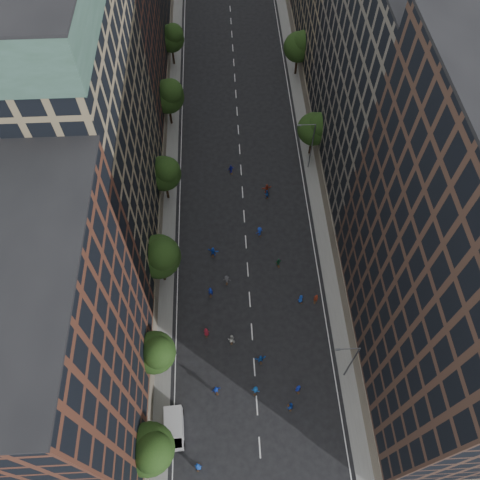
{
  "coord_description": "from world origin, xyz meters",
  "views": [
    {
      "loc": [
        -2.61,
        -4.41,
        55.41
      ],
      "look_at": [
        -0.88,
        30.54,
        2.0
      ],
      "focal_mm": 35.0,
      "sensor_mm": 36.0,
      "label": 1
    }
  ],
  "objects_px": {
    "cargo_van": "(174,428)",
    "skater_2": "(290,406)",
    "skater_1": "(298,389)",
    "skater_0": "(198,467)",
    "streetlamp_near": "(350,361)",
    "streetlamp_far": "(311,144)"
  },
  "relations": [
    {
      "from": "skater_0",
      "to": "skater_1",
      "type": "height_order",
      "value": "skater_1"
    },
    {
      "from": "skater_1",
      "to": "streetlamp_far",
      "type": "bearing_deg",
      "value": -116.01
    },
    {
      "from": "streetlamp_far",
      "to": "skater_2",
      "type": "distance_m",
      "value": 37.33
    },
    {
      "from": "skater_1",
      "to": "streetlamp_near",
      "type": "bearing_deg",
      "value": 178.97
    },
    {
      "from": "streetlamp_far",
      "to": "skater_0",
      "type": "distance_m",
      "value": 45.71
    },
    {
      "from": "cargo_van",
      "to": "streetlamp_near",
      "type": "bearing_deg",
      "value": 11.4
    },
    {
      "from": "streetlamp_near",
      "to": "streetlamp_far",
      "type": "height_order",
      "value": "same"
    },
    {
      "from": "streetlamp_near",
      "to": "streetlamp_far",
      "type": "relative_size",
      "value": 1.0
    },
    {
      "from": "streetlamp_near",
      "to": "cargo_van",
      "type": "bearing_deg",
      "value": -165.12
    },
    {
      "from": "cargo_van",
      "to": "skater_2",
      "type": "bearing_deg",
      "value": 4.22
    },
    {
      "from": "streetlamp_far",
      "to": "skater_0",
      "type": "relative_size",
      "value": 5.43
    },
    {
      "from": "streetlamp_near",
      "to": "skater_2",
      "type": "bearing_deg",
      "value": -152.53
    },
    {
      "from": "streetlamp_near",
      "to": "skater_1",
      "type": "relative_size",
      "value": 4.89
    },
    {
      "from": "cargo_van",
      "to": "skater_2",
      "type": "xyz_separation_m",
      "value": [
        13.0,
        1.76,
        -0.39
      ]
    },
    {
      "from": "streetlamp_near",
      "to": "skater_1",
      "type": "distance_m",
      "value": 7.14
    },
    {
      "from": "skater_2",
      "to": "skater_0",
      "type": "bearing_deg",
      "value": 12.11
    },
    {
      "from": "streetlamp_far",
      "to": "skater_0",
      "type": "bearing_deg",
      "value": -112.05
    },
    {
      "from": "cargo_van",
      "to": "skater_2",
      "type": "relative_size",
      "value": 2.68
    },
    {
      "from": "streetlamp_near",
      "to": "cargo_van",
      "type": "height_order",
      "value": "streetlamp_near"
    },
    {
      "from": "skater_1",
      "to": "skater_2",
      "type": "relative_size",
      "value": 1.09
    },
    {
      "from": "streetlamp_far",
      "to": "cargo_van",
      "type": "height_order",
      "value": "streetlamp_far"
    },
    {
      "from": "skater_0",
      "to": "skater_1",
      "type": "xyz_separation_m",
      "value": [
        11.55,
        7.6,
        0.09
      ]
    }
  ]
}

